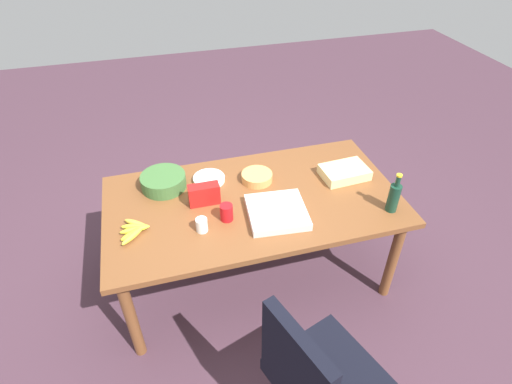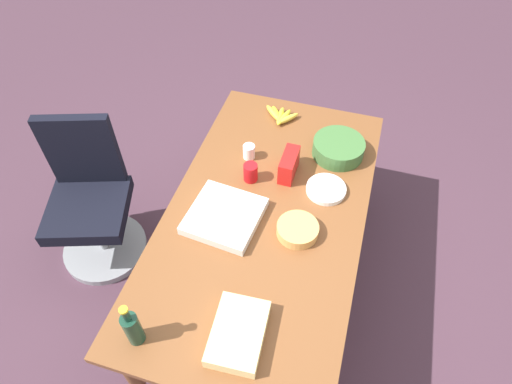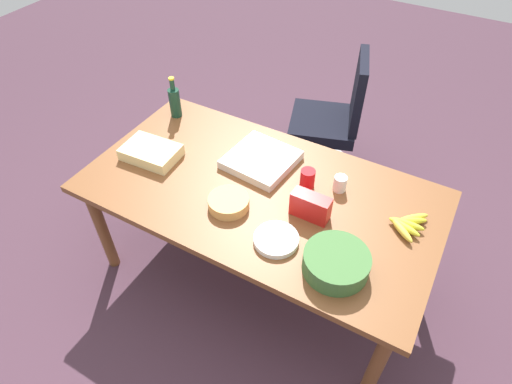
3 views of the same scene
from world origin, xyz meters
The scene contains 12 objects.
ground_plane centered at (0.00, 0.00, 0.00)m, with size 10.00×10.00×0.00m, color #482E3B.
conference_table centered at (0.00, 0.00, 0.67)m, with size 1.93×1.04×0.74m.
wine_bottle centered at (-0.82, 0.34, 0.85)m, with size 0.09×0.09×0.28m.
red_solo_cup centered at (0.21, 0.15, 0.80)m, with size 0.08×0.08×0.11m, color red.
banana_bunch centered at (0.77, 0.12, 0.77)m, with size 0.18×0.24×0.04m.
chip_bag_red centered at (0.32, -0.05, 0.81)m, with size 0.20×0.08×0.14m, color red.
sheet_cake centered at (-0.69, -0.07, 0.78)m, with size 0.32×0.22×0.07m, color #F2DB92.
chip_bowl centered at (-0.08, -0.19, 0.77)m, with size 0.21×0.21×0.06m, color #DEA156.
pizza_box centered at (-0.10, 0.20, 0.77)m, with size 0.36×0.36×0.05m, color silver.
salad_bowl centered at (0.55, -0.29, 0.79)m, with size 0.30×0.30×0.10m, color #3E6A34.
paper_cup centered at (0.38, 0.21, 0.79)m, with size 0.07×0.07×0.09m, color white.
paper_plate_stack centered at (0.24, -0.28, 0.76)m, with size 0.22×0.22×0.03m, color white.
Camera 1 is at (0.55, 2.04, 2.46)m, focal length 28.96 mm.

